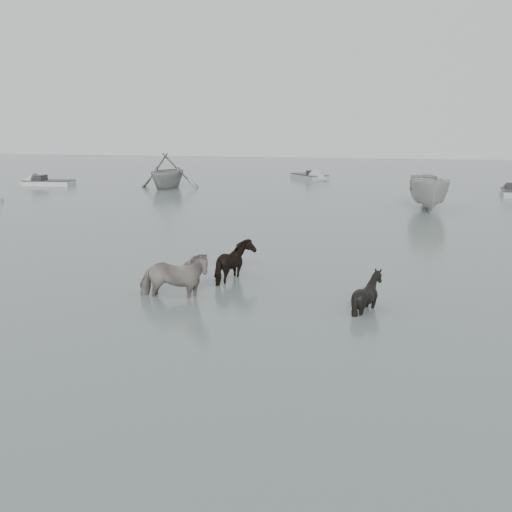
# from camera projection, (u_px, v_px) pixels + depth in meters

# --- Properties ---
(ground) EXTENTS (140.00, 140.00, 0.00)m
(ground) POSITION_uv_depth(u_px,v_px,m) (219.00, 303.00, 13.72)
(ground) COLOR #4E5C58
(ground) RESTS_ON ground
(pony_pinto) EXTENTS (1.94, 1.11, 1.55)m
(pony_pinto) POSITION_uv_depth(u_px,v_px,m) (173.00, 267.00, 13.96)
(pony_pinto) COLOR black
(pony_pinto) RESTS_ON ground
(pony_dark) EXTENTS (1.40, 1.54, 1.32)m
(pony_dark) POSITION_uv_depth(u_px,v_px,m) (236.00, 257.00, 15.63)
(pony_dark) COLOR black
(pony_dark) RESTS_ON ground
(pony_black) EXTENTS (1.47, 1.42, 1.25)m
(pony_black) POSITION_uv_depth(u_px,v_px,m) (368.00, 283.00, 13.12)
(pony_black) COLOR black
(pony_black) RESTS_ON ground
(rowboat_trail) EXTENTS (4.53, 5.17, 2.59)m
(rowboat_trail) POSITION_uv_depth(u_px,v_px,m) (168.00, 169.00, 39.77)
(rowboat_trail) COLOR #979997
(rowboat_trail) RESTS_ON ground
(boat_small) EXTENTS (2.23, 5.15, 1.94)m
(boat_small) POSITION_uv_depth(u_px,v_px,m) (429.00, 191.00, 29.30)
(boat_small) COLOR #AAAAA5
(boat_small) RESTS_ON ground
(skiff_outer) EXTENTS (5.00, 2.25, 0.75)m
(skiff_outer) POSITION_uv_depth(u_px,v_px,m) (49.00, 180.00, 41.87)
(skiff_outer) COLOR beige
(skiff_outer) RESTS_ON ground
(skiff_mid) EXTENTS (4.52, 5.16, 0.75)m
(skiff_mid) POSITION_uv_depth(u_px,v_px,m) (310.00, 174.00, 47.29)
(skiff_mid) COLOR gray
(skiff_mid) RESTS_ON ground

